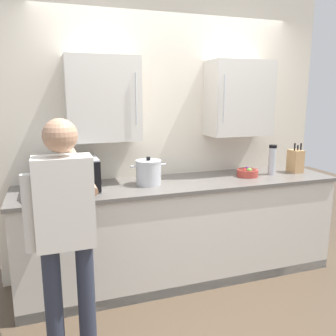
{
  "coord_description": "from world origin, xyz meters",
  "views": [
    {
      "loc": [
        -1.15,
        -2.08,
        1.75
      ],
      "look_at": [
        -0.15,
        0.85,
        1.1
      ],
      "focal_mm": 37.77,
      "sensor_mm": 36.0,
      "label": 1
    }
  ],
  "objects_px": {
    "microwave_oven": "(64,175)",
    "thermos_flask": "(272,160)",
    "stock_pot": "(149,172)",
    "fruit_bowl": "(248,172)",
    "person_figure": "(65,226)",
    "knife_block": "(295,161)"
  },
  "relations": [
    {
      "from": "microwave_oven",
      "to": "thermos_flask",
      "type": "height_order",
      "value": "thermos_flask"
    },
    {
      "from": "thermos_flask",
      "to": "stock_pot",
      "type": "height_order",
      "value": "thermos_flask"
    },
    {
      "from": "fruit_bowl",
      "to": "person_figure",
      "type": "distance_m",
      "value": 1.98
    },
    {
      "from": "stock_pot",
      "to": "person_figure",
      "type": "bearing_deg",
      "value": -131.65
    },
    {
      "from": "fruit_bowl",
      "to": "thermos_flask",
      "type": "distance_m",
      "value": 0.3
    },
    {
      "from": "microwave_oven",
      "to": "stock_pot",
      "type": "bearing_deg",
      "value": -2.93
    },
    {
      "from": "thermos_flask",
      "to": "microwave_oven",
      "type": "bearing_deg",
      "value": 178.93
    },
    {
      "from": "thermos_flask",
      "to": "person_figure",
      "type": "distance_m",
      "value": 2.24
    },
    {
      "from": "knife_block",
      "to": "person_figure",
      "type": "bearing_deg",
      "value": -159.72
    },
    {
      "from": "thermos_flask",
      "to": "person_figure",
      "type": "bearing_deg",
      "value": -157.32
    },
    {
      "from": "fruit_bowl",
      "to": "stock_pot",
      "type": "bearing_deg",
      "value": 179.64
    },
    {
      "from": "thermos_flask",
      "to": "person_figure",
      "type": "height_order",
      "value": "person_figure"
    },
    {
      "from": "stock_pot",
      "to": "person_figure",
      "type": "relative_size",
      "value": 0.2
    },
    {
      "from": "thermos_flask",
      "to": "knife_block",
      "type": "xyz_separation_m",
      "value": [
        0.29,
        0.01,
        -0.03
      ]
    },
    {
      "from": "microwave_oven",
      "to": "knife_block",
      "type": "bearing_deg",
      "value": -0.76
    },
    {
      "from": "knife_block",
      "to": "person_figure",
      "type": "height_order",
      "value": "person_figure"
    },
    {
      "from": "fruit_bowl",
      "to": "knife_block",
      "type": "height_order",
      "value": "knife_block"
    },
    {
      "from": "person_figure",
      "to": "stock_pot",
      "type": "bearing_deg",
      "value": 48.35
    },
    {
      "from": "fruit_bowl",
      "to": "stock_pot",
      "type": "height_order",
      "value": "stock_pot"
    },
    {
      "from": "knife_block",
      "to": "stock_pot",
      "type": "height_order",
      "value": "knife_block"
    },
    {
      "from": "microwave_oven",
      "to": "stock_pot",
      "type": "xyz_separation_m",
      "value": [
        0.72,
        -0.04,
        -0.03
      ]
    },
    {
      "from": "microwave_oven",
      "to": "knife_block",
      "type": "distance_m",
      "value": 2.31
    }
  ]
}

